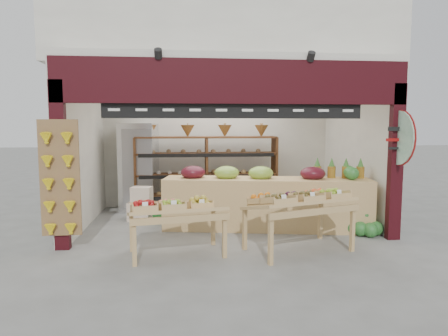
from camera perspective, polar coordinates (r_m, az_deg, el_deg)
ground at (r=7.75m, az=0.52°, el=-8.53°), size 60.00×60.00×0.00m
shop_structure at (r=9.31m, az=-0.62°, el=18.27°), size 6.36×5.12×5.40m
banana_board at (r=6.61m, az=-22.47°, el=-1.67°), size 0.60×0.15×1.80m
gift_sign at (r=7.26m, az=23.80°, el=3.95°), size 0.04×0.93×0.92m
back_shelving at (r=9.11m, az=-2.52°, el=1.16°), size 3.22×0.53×1.97m
refrigerator at (r=9.37m, az=-12.03°, el=0.11°), size 0.87×0.87×2.00m
cardboard_stack at (r=8.43m, az=-10.25°, el=-5.64°), size 1.06×0.77×0.70m
mid_counter at (r=7.62m, az=5.93°, el=-4.76°), size 3.93×1.41×1.19m
display_table_left at (r=6.08m, az=-7.71°, el=-5.79°), size 1.54×1.03×0.93m
display_table_right at (r=6.32m, az=10.63°, el=-4.54°), size 1.80×1.36×1.02m
watermelon_pile at (r=7.68m, az=19.31°, el=-7.75°), size 0.64×0.64×0.50m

